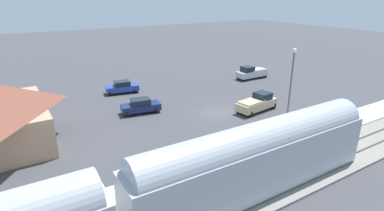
% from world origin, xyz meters
% --- Properties ---
extents(ground_plane, '(200.00, 200.00, 0.00)m').
position_xyz_m(ground_plane, '(0.00, 0.00, 0.00)').
color(ground_plane, '#424247').
extents(railway_track, '(4.80, 70.00, 0.30)m').
position_xyz_m(railway_track, '(-14.00, 0.00, 0.09)').
color(railway_track, gray).
rests_on(railway_track, ground).
extents(platform, '(3.20, 46.00, 0.30)m').
position_xyz_m(platform, '(-10.00, 0.00, 0.15)').
color(platform, '#B7B2A8').
rests_on(platform, ground).
extents(pedestrian_on_platform, '(0.36, 0.36, 1.71)m').
position_xyz_m(pedestrian_on_platform, '(-10.08, -8.23, 1.28)').
color(pedestrian_on_platform, '#333338').
rests_on(pedestrian_on_platform, platform).
extents(pickup_silver, '(1.97, 5.40, 2.14)m').
position_xyz_m(pickup_silver, '(9.54, -13.90, 1.03)').
color(pickup_silver, silver).
rests_on(pickup_silver, ground).
extents(sedan_navy, '(2.56, 4.74, 1.74)m').
position_xyz_m(sedan_navy, '(4.61, 7.79, 0.88)').
color(sedan_navy, navy).
rests_on(sedan_navy, ground).
extents(sedan_blue, '(2.61, 4.76, 1.74)m').
position_xyz_m(sedan_blue, '(13.19, 6.96, 0.88)').
color(sedan_blue, '#283D9E').
rests_on(sedan_blue, ground).
extents(pickup_tan, '(2.63, 5.61, 2.14)m').
position_xyz_m(pickup_tan, '(-2.12, -4.26, 1.03)').
color(pickup_tan, '#C6B284').
rests_on(pickup_tan, ground).
extents(light_pole_near_platform, '(0.44, 0.44, 8.28)m').
position_xyz_m(light_pole_near_platform, '(-7.20, -3.72, 5.16)').
color(light_pole_near_platform, '#515156').
rests_on(light_pole_near_platform, ground).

